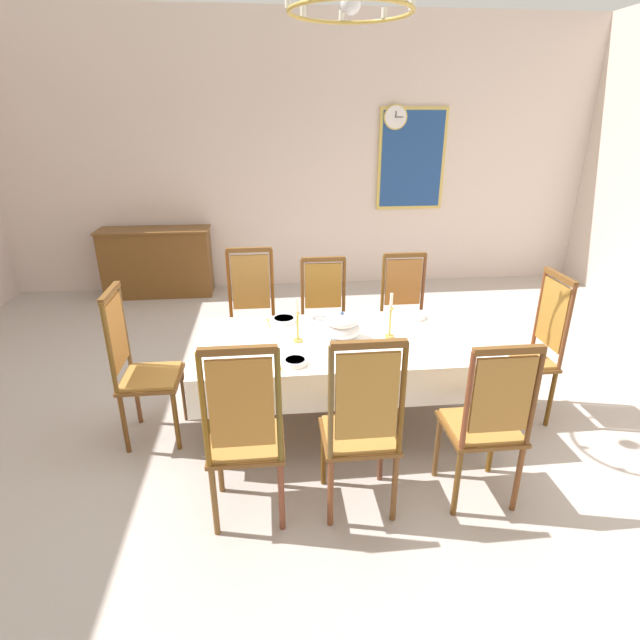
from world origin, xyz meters
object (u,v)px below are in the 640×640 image
at_px(chair_head_west, 139,366).
at_px(spoon_secondary, 268,321).
at_px(chair_head_east, 532,347).
at_px(bowl_far_left, 320,319).
at_px(candlestick_west, 298,325).
at_px(bowl_near_right, 284,320).
at_px(bowl_far_right, 414,315).
at_px(spoon_primary, 278,363).
at_px(chair_north_b, 325,315).
at_px(sideboard, 158,262).
at_px(chandelier, 351,10).
at_px(bowl_near_left, 295,361).
at_px(chair_north_c, 405,311).
at_px(candlestick_east, 390,320).
at_px(framed_painting, 412,159).
at_px(chair_south_b, 361,426).
at_px(soup_tureen, 342,326).
at_px(chair_south_a, 245,433).
at_px(dining_table, 344,349).
at_px(mounted_clock, 395,117).
at_px(chair_south_c, 487,421).
at_px(chair_north_a, 252,314).

xyz_separation_m(chair_head_west, spoon_secondary, (0.93, 0.41, 0.14)).
distance_m(chair_head_east, bowl_far_left, 1.68).
bearing_deg(candlestick_west, bowl_near_right, 102.92).
distance_m(bowl_far_right, spoon_primary, 1.33).
height_order(chair_north_b, bowl_far_left, chair_north_b).
height_order(chair_head_west, sideboard, chair_head_west).
distance_m(bowl_far_right, sideboard, 4.01).
bearing_deg(chandelier, bowl_near_right, 138.53).
relative_size(bowl_near_left, bowl_far_left, 1.12).
height_order(chair_north_c, chair_head_west, chair_head_west).
bearing_deg(candlestick_east, candlestick_west, 180.00).
distance_m(chair_head_east, bowl_near_right, 1.96).
relative_size(chair_north_c, framed_painting, 0.83).
distance_m(bowl_far_right, spoon_secondary, 1.19).
bearing_deg(chair_head_west, chair_south_b, 57.53).
bearing_deg(chair_north_b, bowl_near_left, 74.90).
distance_m(chair_south_b, bowl_far_right, 1.45).
bearing_deg(framed_painting, candlestick_east, -107.28).
relative_size(chair_head_east, candlestick_east, 3.43).
distance_m(sideboard, chandelier, 4.57).
xyz_separation_m(soup_tureen, bowl_near_left, (-0.36, -0.37, -0.08)).
relative_size(chair_south_a, chair_head_west, 1.02).
bearing_deg(chair_head_east, dining_table, 90.00).
height_order(candlestick_west, chandelier, chandelier).
relative_size(soup_tureen, framed_painting, 0.21).
bearing_deg(dining_table, soup_tureen, -180.00).
bearing_deg(chair_north_c, candlestick_west, 40.73).
distance_m(bowl_far_right, chandelier, 2.19).
height_order(chair_south_b, spoon_primary, chair_south_b).
relative_size(chair_north_b, mounted_clock, 3.43).
bearing_deg(spoon_primary, bowl_far_right, 17.41).
distance_m(spoon_primary, chandelier, 2.17).
relative_size(chair_south_a, candlestick_west, 3.59).
height_order(chair_north_b, candlestick_east, same).
xyz_separation_m(chair_head_east, spoon_primary, (-1.99, -0.34, 0.14)).
bearing_deg(bowl_near_right, chandelier, -41.47).
distance_m(chair_north_c, soup_tureen, 1.21).
bearing_deg(chair_south_b, candlestick_east, 67.69).
xyz_separation_m(candlestick_east, chandelier, (-0.34, -0.00, 1.96)).
distance_m(chair_head_west, candlestick_east, 1.85).
relative_size(soup_tureen, bowl_far_right, 1.47).
bearing_deg(framed_painting, bowl_far_left, -116.34).
bearing_deg(bowl_near_left, spoon_secondary, 102.69).
relative_size(chair_head_west, spoon_primary, 6.76).
bearing_deg(chair_north_b, sideboard, -50.77).
relative_size(chair_south_b, chair_head_west, 1.02).
height_order(chair_south_c, spoon_secondary, chair_south_c).
bearing_deg(chair_head_west, mounted_clock, 143.16).
bearing_deg(chair_north_a, chair_south_a, 90.00).
xyz_separation_m(chair_north_a, candlestick_west, (0.36, -0.92, 0.27)).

